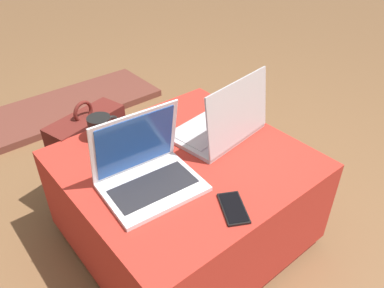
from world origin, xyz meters
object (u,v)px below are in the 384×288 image
(cell_phone, at_px, (233,208))
(backpack, at_px, (91,157))
(coffee_mug, at_px, (101,127))
(laptop_near, at_px, (147,172))
(laptop_far, at_px, (222,124))

(cell_phone, relative_size, backpack, 0.31)
(cell_phone, xyz_separation_m, coffee_mug, (-0.12, 0.63, 0.04))
(cell_phone, distance_m, coffee_mug, 0.65)
(laptop_near, bearing_deg, laptop_far, 12.06)
(laptop_near, distance_m, backpack, 0.62)
(laptop_far, relative_size, coffee_mug, 2.93)
(backpack, relative_size, coffee_mug, 3.85)
(coffee_mug, bearing_deg, backpack, 87.17)
(laptop_far, xyz_separation_m, backpack, (-0.37, 0.50, -0.28))
(laptop_near, height_order, coffee_mug, laptop_near)
(cell_phone, distance_m, backpack, 0.87)
(laptop_near, bearing_deg, coffee_mug, 91.26)
(laptop_near, xyz_separation_m, cell_phone, (0.14, -0.28, -0.05))
(laptop_near, xyz_separation_m, backpack, (0.03, 0.56, -0.28))
(laptop_far, relative_size, backpack, 0.76)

